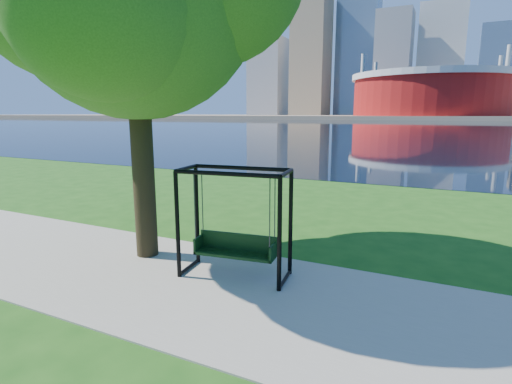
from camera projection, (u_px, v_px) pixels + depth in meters
The scene contains 7 objects.
ground at pixel (256, 285), 7.48m from camera, with size 900.00×900.00×0.00m, color #1E5114.
path at pixel (244, 295), 7.04m from camera, with size 120.00×4.00×0.03m, color #9E937F.
river at pixel (440, 127), 97.34m from camera, with size 900.00×180.00×0.02m, color black.
far_bank at pixel (450, 117), 276.87m from camera, with size 900.00×228.00×2.00m, color #937F60.
stadium at pixel (430, 93), 216.09m from camera, with size 83.00×83.00×32.00m.
skyline at pixel (448, 67), 283.78m from camera, with size 392.00×66.00×96.50m.
swing at pixel (235, 225), 7.70m from camera, with size 2.20×1.18×2.15m.
Camera 1 is at (3.08, -6.29, 3.16)m, focal length 28.00 mm.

